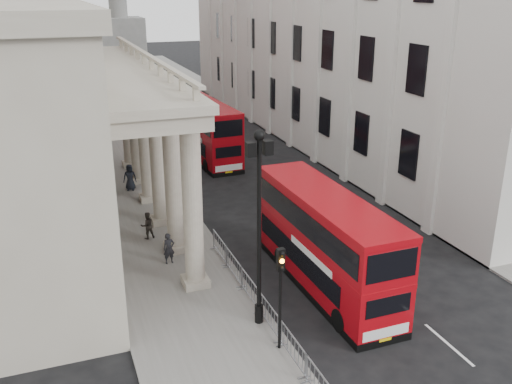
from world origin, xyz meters
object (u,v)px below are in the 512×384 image
lamp_post_south (259,217)px  pedestrian_c (130,177)px  traffic_light (281,281)px  bus_near (325,240)px  pedestrian_b (147,225)px  lamp_post_north (132,87)px  lamp_post_mid (171,127)px  pedestrian_a (169,249)px  bus_far (205,129)px

lamp_post_south → pedestrian_c: size_ratio=4.55×
traffic_light → bus_near: bearing=45.6°
pedestrian_b → pedestrian_c: 8.44m
lamp_post_north → pedestrian_c: 14.29m
lamp_post_mid → traffic_light: bearing=-89.7°
bus_near → pedestrian_a: bus_near is taller
bus_far → pedestrian_b: bearing=-120.3°
traffic_light → bus_far: (4.48, 26.65, -0.68)m
lamp_post_south → bus_far: bearing=79.5°
lamp_post_mid → pedestrian_b: size_ratio=5.34×
lamp_post_south → pedestrian_b: 11.19m
lamp_post_north → pedestrian_a: (-2.38, -25.35, -3.98)m
pedestrian_c → traffic_light: bearing=-68.1°
lamp_post_south → lamp_post_mid: size_ratio=1.00×
traffic_light → bus_near: bus_near is taller
pedestrian_a → bus_far: bearing=61.9°
pedestrian_b → pedestrian_c: pedestrian_c is taller
pedestrian_b → bus_far: bearing=-125.8°
lamp_post_south → pedestrian_b: bearing=105.9°
lamp_post_mid → lamp_post_north: same height
lamp_post_mid → bus_near: size_ratio=0.78×
traffic_light → pedestrian_b: traffic_light is taller
traffic_light → bus_near: 5.71m
bus_near → pedestrian_c: 17.78m
lamp_post_mid → bus_near: lamp_post_mid is taller
bus_near → bus_far: bus_far is taller
lamp_post_mid → lamp_post_north: 16.00m
lamp_post_south → pedestrian_c: bearing=97.8°
bus_far → pedestrian_b: bus_far is taller
lamp_post_south → lamp_post_mid: bearing=90.0°
traffic_light → pedestrian_c: traffic_light is taller
lamp_post_south → pedestrian_a: size_ratio=5.13×
lamp_post_mid → pedestrian_c: (-2.54, 2.48, -3.88)m
bus_near → pedestrian_c: bus_near is taller
traffic_light → pedestrian_a: (-2.48, 8.67, -2.18)m
pedestrian_a → pedestrian_c: bearing=83.9°
lamp_post_mid → bus_far: lamp_post_mid is taller
lamp_post_mid → bus_far: (4.58, 8.63, -2.48)m
lamp_post_mid → traffic_light: 18.11m
pedestrian_c → bus_near: bearing=-53.5°
traffic_light → pedestrian_a: bearing=106.0°
lamp_post_north → traffic_light: size_ratio=1.93×
lamp_post_mid → lamp_post_south: bearing=-90.0°
bus_near → bus_far: 22.61m
bus_far → pedestrian_c: (-7.11, -6.15, -1.40)m
lamp_post_north → bus_far: lamp_post_north is taller
pedestrian_c → pedestrian_a: bearing=-74.6°
lamp_post_mid → bus_near: (4.07, -13.97, -2.53)m
pedestrian_a → pedestrian_b: (-0.49, 3.40, -0.03)m
traffic_light → pedestrian_c: bearing=97.3°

